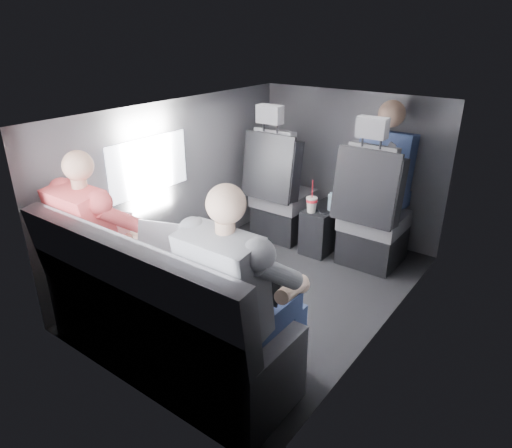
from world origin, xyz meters
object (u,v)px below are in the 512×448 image
Objects in this scene: soda_cup at (312,204)px; front_seat_left at (280,198)px; passenger_front_right at (385,170)px; center_console at (324,228)px; rear_bench at (161,322)px; laptop_black at (267,281)px; laptop_silver at (183,252)px; front_seat_right at (371,220)px; passenger_rear_left at (105,240)px; passenger_rear_right at (242,295)px; water_bottle at (331,202)px; laptop_white at (124,232)px.

front_seat_left is at bearing 162.04° from soda_cup.
center_console is at bearing -152.61° from passenger_front_right.
passenger_front_right is (0.42, 0.22, 0.56)m from center_console.
center_console is 1.94m from rear_bench.
laptop_black is at bearing -68.69° from soda_cup.
front_seat_right is at bearing 73.32° from laptop_silver.
rear_bench is 1.31× the size of passenger_rear_left.
passenger_rear_left is (-1.11, -0.19, -0.00)m from laptop_black.
passenger_rear_right is at bearing -95.29° from laptop_black.
front_seat_left is 7.82× the size of water_bottle.
passenger_rear_left is (-0.57, 0.10, 0.32)m from rear_bench.
front_seat_right is 1.02× the size of passenger_rear_right.
center_console is (-0.45, 0.04, -0.20)m from front_seat_right.
laptop_silver reaches higher than soda_cup.
soda_cup is 1.60m from laptop_black.
laptop_black is (0.58, -1.48, 0.16)m from soda_cup.
laptop_silver is at bearing 100.12° from rear_bench.
laptop_white is 0.78× the size of laptop_silver.
passenger_rear_right reaches higher than passenger_rear_left.
rear_bench reaches higher than center_console.
passenger_rear_left is (-0.53, -0.16, -0.01)m from laptop_silver.
laptop_white reaches higher than soda_cup.
front_seat_left is 1.69m from laptop_white.
laptop_white is 0.29× the size of passenger_rear_right.
front_seat_left is 3.54× the size of laptop_white.
front_seat_right is 7.82× the size of water_bottle.
laptop_black is at bearing 3.44° from laptop_silver.
passenger_rear_right is at bearing 10.31° from rear_bench.
passenger_front_right is at bearing 93.61° from laptop_black.
front_seat_right is 1.03× the size of passenger_rear_left.
laptop_silver is at bearing -90.21° from soda_cup.
front_seat_left is at bearing 179.77° from water_bottle.
front_seat_right is 1.97m from laptop_white.
front_seat_left is 1.00× the size of front_seat_right.
rear_bench reaches higher than water_bottle.
center_console is 1.34× the size of laptop_white.
laptop_black reaches higher than center_console.
passenger_rear_left reaches higher than laptop_black.
rear_bench is 1.78m from soda_cup.
laptop_white is 2.17m from passenger_front_right.
laptop_silver is 0.59m from laptop_black.
laptop_white is at bearing -121.42° from front_seat_right.
laptop_black is at bearing 27.94° from rear_bench.
rear_bench is 1.91m from water_bottle.
soda_cup is (-0.04, 1.77, 0.16)m from rear_bench.
soda_cup is 0.23× the size of passenger_rear_left.
passenger_rear_left is 0.98× the size of passenger_rear_right.
passenger_rear_right reaches higher than laptop_white.
laptop_black is (0.46, -1.61, 0.16)m from water_bottle.
laptop_black is 0.27× the size of passenger_rear_right.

